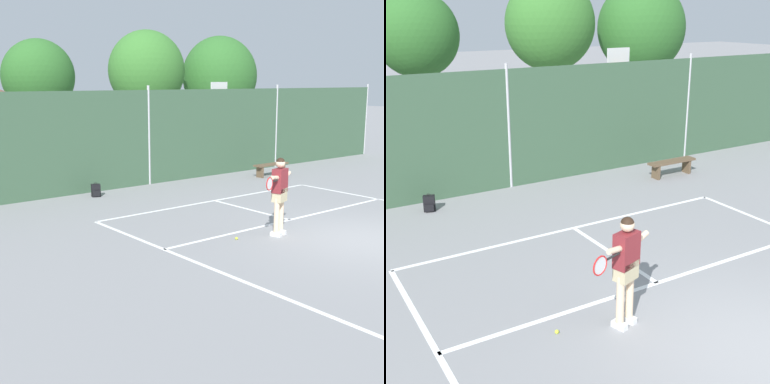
% 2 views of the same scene
% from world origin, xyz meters
% --- Properties ---
extents(ground_plane, '(120.00, 120.00, 0.00)m').
position_xyz_m(ground_plane, '(0.00, 0.00, 0.00)').
color(ground_plane, gray).
extents(court_markings, '(8.30, 11.10, 0.01)m').
position_xyz_m(court_markings, '(0.00, 0.65, 0.00)').
color(court_markings, white).
rests_on(court_markings, ground).
extents(chainlink_fence, '(26.09, 0.09, 3.44)m').
position_xyz_m(chainlink_fence, '(-0.00, 9.00, 1.65)').
color(chainlink_fence, '#38563D').
rests_on(chainlink_fence, ground).
extents(basketball_hoop, '(0.90, 0.67, 3.55)m').
position_xyz_m(basketball_hoop, '(5.07, 11.07, 2.31)').
color(basketball_hoop, yellow).
rests_on(basketball_hoop, ground).
extents(treeline_backdrop, '(28.32, 4.29, 6.33)m').
position_xyz_m(treeline_backdrop, '(1.84, 18.69, 3.87)').
color(treeline_backdrop, brown).
rests_on(treeline_backdrop, ground).
extents(tennis_player, '(1.36, 0.57, 1.85)m').
position_xyz_m(tennis_player, '(-1.33, 1.68, 1.11)').
color(tennis_player, silver).
rests_on(tennis_player, ground).
extents(tennis_ball, '(0.07, 0.07, 0.07)m').
position_xyz_m(tennis_ball, '(-2.36, 2.03, 0.03)').
color(tennis_ball, '#CCE033').
rests_on(tennis_ball, ground).
extents(backpack_black, '(0.32, 0.31, 0.46)m').
position_xyz_m(backpack_black, '(-2.54, 8.29, 0.19)').
color(backpack_black, black).
rests_on(backpack_black, ground).
extents(courtside_bench, '(1.60, 0.36, 0.48)m').
position_xyz_m(courtside_bench, '(4.61, 7.46, 0.36)').
color(courtside_bench, brown).
rests_on(courtside_bench, ground).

